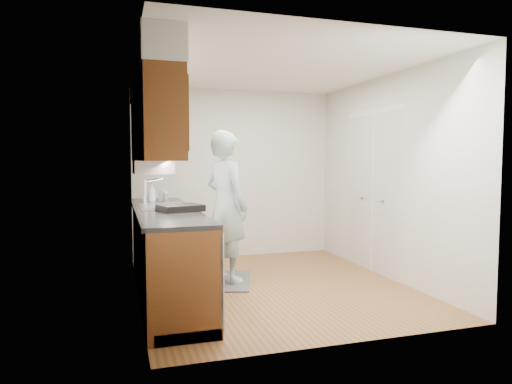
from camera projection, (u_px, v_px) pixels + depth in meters
floor at (272, 286)px, 5.28m from camera, size 3.50×3.50×0.00m
ceiling at (273, 67)px, 5.11m from camera, size 3.50×3.50×0.00m
wall_left at (137, 180)px, 4.76m from camera, size 0.02×3.50×2.50m
wall_right at (387, 177)px, 5.63m from camera, size 0.02×3.50×2.50m
wall_back at (234, 174)px, 6.86m from camera, size 3.00×0.02×2.50m
counter at (167, 250)px, 4.89m from camera, size 0.64×2.80×1.30m
upper_cabinets at (152, 113)px, 4.80m from camera, size 0.47×2.80×1.21m
closet_door at (373, 193)px, 5.93m from camera, size 0.02×1.22×2.05m
floor_mat at (226, 281)px, 5.47m from camera, size 0.80×1.06×0.02m
person at (226, 196)px, 5.40m from camera, size 0.75×0.85×2.02m
soap_bottle_a at (152, 192)px, 5.52m from camera, size 0.10×0.10×0.25m
soap_bottle_b at (164, 194)px, 5.69m from camera, size 0.12×0.12×0.20m
soap_bottle_c at (153, 194)px, 5.77m from camera, size 0.18×0.18×0.17m
steel_can at (166, 198)px, 5.57m from camera, size 0.07×0.07×0.11m
dish_rack at (180, 208)px, 4.63m from camera, size 0.48×0.44×0.06m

